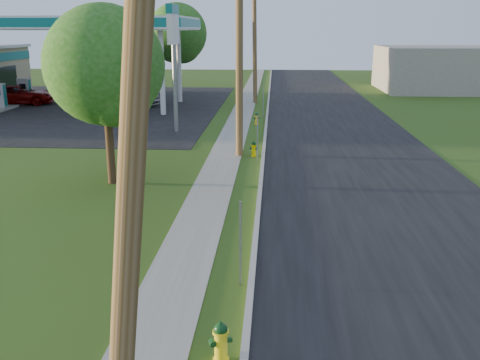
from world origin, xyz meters
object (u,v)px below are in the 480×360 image
hydrant_near (221,342)px  fuel_pump_se (138,94)px  fuel_pump_ne (124,101)px  hydrant_mid (254,149)px  hydrant_far (257,119)px  price_pylon (173,32)px  utility_pole_near (134,105)px  fuel_pump_sw (25,94)px  tree_verge (107,70)px  car_red (19,95)px  car_silver (132,96)px  utility_pole_mid (239,44)px  utility_pole_far (255,40)px  fuel_pump_nw (0,100)px  tree_lot (178,36)px

hydrant_near → fuel_pump_se: bearing=106.3°
fuel_pump_ne → fuel_pump_se: (0.00, 4.00, 0.00)m
fuel_pump_ne → hydrant_mid: size_ratio=4.57×
hydrant_far → fuel_pump_se: bearing=137.5°
price_pylon → hydrant_mid: bearing=-50.7°
utility_pole_near → fuel_pump_sw: 39.52m
tree_verge → hydrant_mid: bearing=43.5°
fuel_pump_sw → hydrant_near: fuel_pump_sw is taller
utility_pole_near → hydrant_mid: size_ratio=13.55×
car_red → car_silver: (8.72, 0.09, -0.01)m
utility_pole_mid → fuel_pump_ne: size_ratio=3.06×
tree_verge → car_silver: (-4.75, 20.97, -3.46)m
utility_pole_far → price_pylon: 13.11m
fuel_pump_se → car_silver: size_ratio=0.76×
tree_verge → fuel_pump_nw: bearing=127.1°
hydrant_mid → hydrant_far: size_ratio=0.97×
utility_pole_mid → fuel_pump_sw: utility_pole_mid is taller
car_red → fuel_pump_se: bearing=-96.1°
car_red → hydrant_mid: bearing=-143.3°
utility_pole_mid → utility_pole_far: bearing=90.0°
utility_pole_far → price_pylon: utility_pole_far is taller
tree_verge → hydrant_mid: size_ratio=9.29×
utility_pole_mid → price_pylon: utility_pole_mid is taller
price_pylon → tree_verge: 10.44m
price_pylon → car_silver: 12.74m
price_pylon → hydrant_mid: size_ratio=9.79×
fuel_pump_nw → hydrant_far: fuel_pump_nw is taller
fuel_pump_sw → hydrant_far: (18.41, -8.64, -0.37)m
fuel_pump_se → fuel_pump_sw: bearing=180.0°
tree_lot → utility_pole_mid: bearing=-73.9°
fuel_pump_se → tree_verge: (4.50, -21.86, 3.46)m
fuel_pump_nw → hydrant_mid: bearing=-35.1°
utility_pole_near → fuel_pump_se: 36.34m
utility_pole_mid → tree_verge: (-4.40, -4.86, -0.77)m
utility_pole_near → fuel_pump_nw: size_ratio=2.96×
car_red → hydrant_near: bearing=-162.0°
utility_pole_far → car_red: utility_pole_far is taller
tree_verge → car_silver: size_ratio=1.54×
fuel_pump_ne → hydrant_far: size_ratio=4.45×
fuel_pump_nw → fuel_pump_se: bearing=24.0°
fuel_pump_se → hydrant_far: fuel_pump_se is taller
tree_verge → car_silver: tree_verge is taller
fuel_pump_se → price_pylon: price_pylon is taller
hydrant_mid → hydrant_far: hydrant_far is taller
fuel_pump_sw → tree_lot: tree_lot is taller
utility_pole_mid → fuel_pump_nw: 22.52m
fuel_pump_ne → car_silver: (-0.25, 3.11, -0.00)m
tree_lot → hydrant_mid: 25.26m
tree_lot → hydrant_near: bearing=-79.2°
hydrant_mid → car_red: car_red is taller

